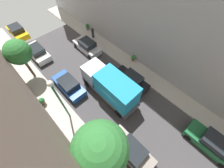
% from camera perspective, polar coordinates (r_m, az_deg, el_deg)
% --- Properties ---
extents(ground, '(32.00, 32.00, 0.00)m').
position_cam_1_polar(ground, '(15.36, 2.55, -7.33)').
color(ground, '#423F42').
extents(sidewalk_left, '(2.00, 44.00, 0.15)m').
position_cam_1_polar(sidewalk_left, '(14.31, -12.54, -19.41)').
color(sidewalk_left, '#B7B2A8').
rests_on(sidewalk_left, ground).
extents(sidewalk_right, '(2.00, 44.00, 0.15)m').
position_cam_1_polar(sidewalk_right, '(17.69, 14.04, 3.00)').
color(sidewalk_right, '#B7B2A8').
rests_on(sidewalk_right, ground).
extents(parked_car_left_1, '(1.78, 4.20, 1.57)m').
position_cam_1_polar(parked_car_left_1, '(13.18, 7.51, -24.69)').
color(parked_car_left_1, gray).
rests_on(parked_car_left_1, ground).
extents(parked_car_left_2, '(1.78, 4.20, 1.57)m').
position_cam_1_polar(parked_car_left_2, '(16.31, -16.83, -0.45)').
color(parked_car_left_2, '#194799').
rests_on(parked_car_left_2, ground).
extents(parked_car_left_3, '(1.78, 4.20, 1.57)m').
position_cam_1_polar(parked_car_left_3, '(21.37, -27.59, 11.16)').
color(parked_car_left_3, white).
rests_on(parked_car_left_3, ground).
extents(parked_car_left_4, '(1.78, 4.20, 1.57)m').
position_cam_1_polar(parked_car_left_4, '(26.51, -33.50, 17.10)').
color(parked_car_left_4, gold).
rests_on(parked_car_left_4, ground).
extents(parked_car_right_1, '(1.78, 4.20, 1.57)m').
position_cam_1_polar(parked_car_right_1, '(15.70, 34.93, -18.75)').
color(parked_car_right_1, '#1E6638').
rests_on(parked_car_right_1, ground).
extents(parked_car_right_2, '(1.78, 4.20, 1.57)m').
position_cam_1_polar(parked_car_right_2, '(16.14, 7.54, 1.50)').
color(parked_car_right_2, black).
rests_on(parked_car_right_2, ground).
extents(parked_car_right_3, '(1.78, 4.20, 1.57)m').
position_cam_1_polar(parked_car_right_3, '(20.20, -9.89, 14.63)').
color(parked_car_right_3, silver).
rests_on(parked_car_right_3, ground).
extents(delivery_truck, '(2.26, 6.60, 3.38)m').
position_cam_1_polar(delivery_truck, '(14.24, -0.55, -0.96)').
color(delivery_truck, '#4C4C51').
rests_on(delivery_truck, ground).
extents(pedestrian, '(0.40, 0.36, 1.72)m').
position_cam_1_polar(pedestrian, '(21.98, -7.70, 19.89)').
color(pedestrian, '#2D334C').
rests_on(pedestrian, sidewalk_right).
extents(street_tree_0, '(3.33, 3.33, 6.49)m').
position_cam_1_polar(street_tree_0, '(8.83, -4.81, -24.53)').
color(street_tree_0, brown).
rests_on(street_tree_0, sidewalk_left).
extents(street_tree_2, '(2.56, 2.56, 4.99)m').
position_cam_1_polar(street_tree_2, '(17.14, -33.35, 10.48)').
color(street_tree_2, brown).
rests_on(street_tree_2, sidewalk_left).
extents(potted_plant_0, '(0.55, 0.55, 0.91)m').
position_cam_1_polar(potted_plant_0, '(23.96, -9.75, 21.57)').
color(potted_plant_0, slate).
rests_on(potted_plant_0, sidewalk_right).
extents(potted_plant_1, '(0.63, 0.63, 0.95)m').
position_cam_1_polar(potted_plant_1, '(23.32, -36.18, 9.86)').
color(potted_plant_1, slate).
rests_on(potted_plant_1, sidewalk_left).
extents(potted_plant_2, '(0.60, 0.60, 0.93)m').
position_cam_1_polar(potted_plant_2, '(16.28, -26.16, -6.13)').
color(potted_plant_2, brown).
rests_on(potted_plant_2, sidewalk_left).
extents(potted_plant_4, '(0.54, 0.54, 0.81)m').
position_cam_1_polar(potted_plant_4, '(18.67, 8.55, 10.25)').
color(potted_plant_4, brown).
rests_on(potted_plant_4, sidewalk_right).
extents(lamp_post, '(0.44, 0.44, 5.78)m').
position_cam_1_polar(lamp_post, '(11.91, -20.72, -4.78)').
color(lamp_post, '#26723F').
rests_on(lamp_post, sidewalk_left).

